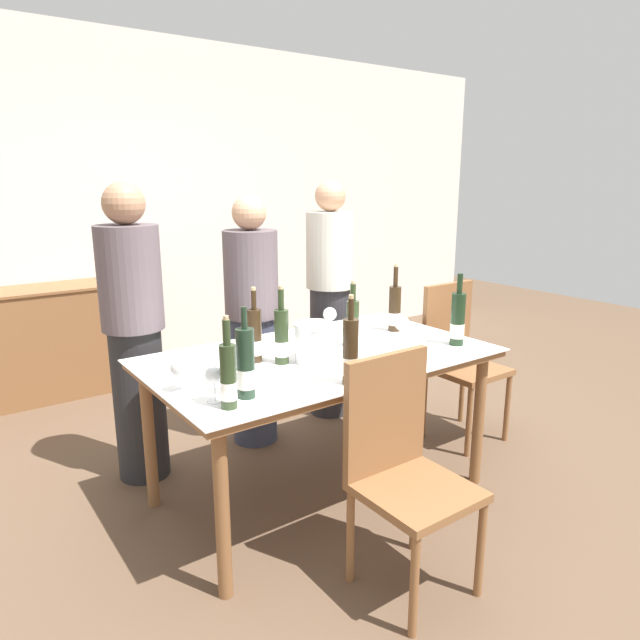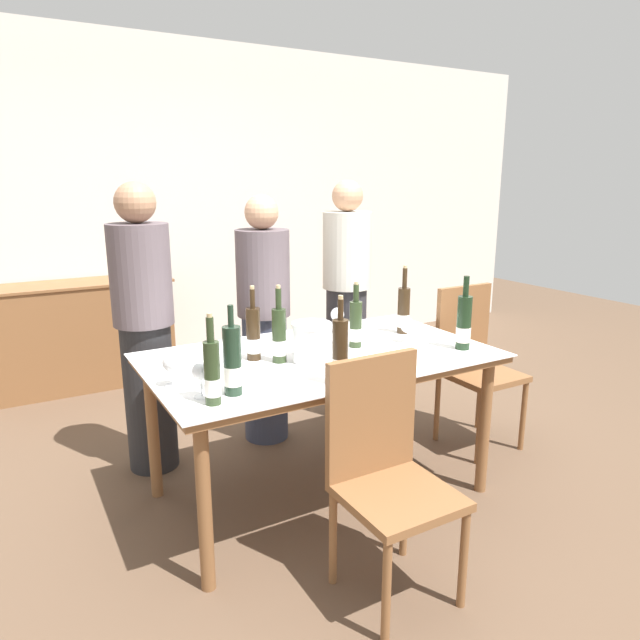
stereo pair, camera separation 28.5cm
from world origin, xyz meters
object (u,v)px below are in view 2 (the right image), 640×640
Objects in this scene: dining_table at (320,368)px; chair_near_front at (385,463)px; wine_glass_1 at (337,315)px; wine_bottle_4 at (356,325)px; wine_glass_3 at (201,373)px; wine_glass_0 at (408,326)px; chair_right_end at (472,356)px; person_host at (145,331)px; wine_bottle_0 at (340,354)px; wine_bottle_3 at (212,373)px; ice_bucket at (312,341)px; sideboard_cabinet at (75,336)px; wine_bottle_7 at (404,311)px; wine_bottle_6 at (233,363)px; wine_bottle_1 at (464,324)px; wine_glass_2 at (172,364)px; person_guest_left at (264,322)px; person_guest_right at (346,301)px; wine_bottle_5 at (253,335)px; wine_bottle_2 at (279,336)px.

chair_near_front is at bearing -99.23° from dining_table.
dining_table is at bearing -133.34° from wine_glass_1.
wine_bottle_4 is 2.36× the size of wine_glass_3.
wine_glass_0 is at bearing 46.84° from chair_near_front.
person_host reaches higher than chair_right_end.
wine_bottle_0 is 1.07× the size of wine_bottle_3.
dining_table is 0.21m from ice_bucket.
sideboard_cabinet is 3.20m from chair_near_front.
wine_bottle_4 is 2.59× the size of wine_glass_0.
wine_glass_3 is 0.09× the size of person_host.
wine_glass_1 is (-0.33, 0.19, -0.02)m from wine_bottle_7.
wine_bottle_1 is at bearing 0.40° from wine_bottle_6.
wine_glass_2 is 0.15× the size of chair_near_front.
wine_glass_0 is at bearing -59.69° from sideboard_cabinet.
wine_bottle_0 reaches higher than wine_glass_1.
wine_bottle_1 is at bearing -58.37° from person_guest_left.
wine_bottle_6 reaches higher than wine_glass_2.
person_guest_right is (1.28, 1.15, -0.09)m from wine_bottle_6.
wine_glass_2 is at bearing -159.92° from wine_glass_1.
dining_table is at bearing -129.33° from person_guest_right.
wine_bottle_0 is 1.07× the size of wine_bottle_5.
wine_glass_1 is at bearing -61.59° from person_guest_left.
wine_bottle_1 is 0.39× the size of chair_right_end.
wine_bottle_5 is 2.52× the size of wine_glass_2.
chair_near_front reaches higher than wine_glass_0.
wine_bottle_3 is 2.73× the size of wine_glass_0.
wine_bottle_0 is 0.24× the size of person_guest_right.
dining_table is at bearing 157.65° from wine_bottle_1.
wine_bottle_2 is 0.89m from person_host.
wine_bottle_2 is 2.81× the size of wine_glass_0.
wine_glass_3 is 1.80m from person_guest_right.
wine_glass_3 is (-0.71, -0.27, 0.18)m from dining_table.
wine_bottle_0 is 0.43m from wine_bottle_2.
wine_glass_0 is 0.91× the size of wine_glass_3.
ice_bucket is 0.12× the size of person_guest_right.
wine_glass_3 is at bearing -86.01° from sideboard_cabinet.
ice_bucket is 0.50× the size of wine_bottle_0.
sideboard_cabinet is at bearing 136.37° from person_guest_right.
sideboard_cabinet is 2.42m from wine_glass_1.
chair_near_front is at bearing -38.28° from wine_glass_3.
dining_table is 0.49m from wine_bottle_0.
wine_bottle_2 reaches higher than wine_glass_0.
wine_bottle_5 is at bearing 172.98° from wine_bottle_4.
chair_near_front is at bearing -76.02° from sideboard_cabinet.
wine_bottle_3 is 0.58m from wine_bottle_5.
wine_bottle_1 is (0.70, -0.29, 0.21)m from dining_table.
person_guest_right is at bearing 78.82° from wine_glass_0.
wine_glass_0 is 1.25m from wine_glass_3.
wine_bottle_1 is 1.09m from wine_bottle_5.
ice_bucket is 1.34× the size of wine_glass_2.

